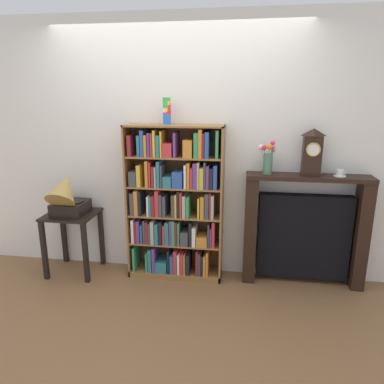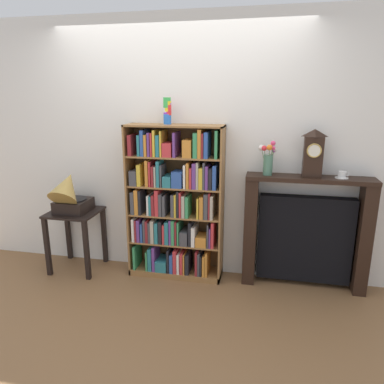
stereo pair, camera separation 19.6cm
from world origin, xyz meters
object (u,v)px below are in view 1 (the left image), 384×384
bookshelf (175,207)px  gramophone (66,195)px  teacup_with_saucer (340,173)px  cup_stack (167,111)px  mantel_clock (312,152)px  flower_vase (268,158)px  side_table_left (73,229)px  fireplace_mantel (304,231)px

bookshelf → gramophone: 1.09m
teacup_with_saucer → bookshelf: bearing=-178.9°
cup_stack → teacup_with_saucer: cup_stack is taller
mantel_clock → flower_vase: size_ratio=1.35×
flower_vase → teacup_with_saucer: flower_vase is taller
teacup_with_saucer → gramophone: bearing=-176.1°
side_table_left → gramophone: gramophone is taller
flower_vase → mantel_clock: bearing=-0.2°
side_table_left → teacup_with_saucer: bearing=2.5°
fireplace_mantel → mantel_clock: size_ratio=2.68×
teacup_with_saucer → mantel_clock: bearing=-179.6°
mantel_clock → flower_vase: 0.40m
cup_stack → mantel_clock: cup_stack is taller
bookshelf → mantel_clock: 1.42m
gramophone → mantel_clock: 2.42m
flower_vase → teacup_with_saucer: bearing=0.1°
side_table_left → mantel_clock: bearing=2.8°
side_table_left → mantel_clock: size_ratio=1.50×
side_table_left → flower_vase: size_ratio=2.03×
cup_stack → teacup_with_saucer: size_ratio=2.06×
bookshelf → mantel_clock: bearing=1.3°
bookshelf → fireplace_mantel: bearing=2.3°
bookshelf → side_table_left: (-1.08, -0.09, -0.26)m
side_table_left → teacup_with_saucer: (2.64, 0.12, 0.65)m
cup_stack → fireplace_mantel: size_ratio=0.21×
flower_vase → cup_stack: bearing=179.8°
bookshelf → mantel_clock: (1.29, 0.03, 0.59)m
bookshelf → cup_stack: 0.95m
fireplace_mantel → flower_vase: flower_vase is taller
bookshelf → side_table_left: bookshelf is taller
bookshelf → teacup_with_saucer: bookshelf is taller
fireplace_mantel → flower_vase: bearing=-176.8°
fireplace_mantel → teacup_with_saucer: size_ratio=9.59×
bookshelf → fireplace_mantel: 1.30m
side_table_left → flower_vase: (1.97, 0.12, 0.78)m
bookshelf → mantel_clock: size_ratio=3.60×
side_table_left → cup_stack: bearing=6.8°
flower_vase → side_table_left: bearing=-176.6°
cup_stack → side_table_left: bearing=-173.2°
fireplace_mantel → mantel_clock: mantel_clock is taller
side_table_left → fireplace_mantel: 2.37m
bookshelf → side_table_left: 1.11m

